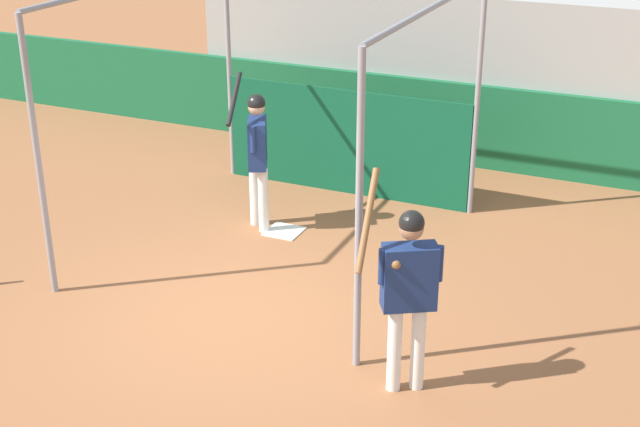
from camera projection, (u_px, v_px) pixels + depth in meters
name	position (u px, v px, depth m)	size (l,w,h in m)	color
ground_plane	(233.00, 313.00, 9.48)	(60.00, 60.00, 0.00)	#935B38
outfield_wall	(404.00, 117.00, 13.80)	(24.00, 0.12, 1.27)	#196038
bleacher_section	(431.00, 59.00, 14.60)	(7.05, 2.40, 2.55)	#9E9E99
batting_cage	(325.00, 115.00, 11.52)	(3.70, 4.13, 3.12)	gray
home_plate	(284.00, 231.00, 11.39)	(0.44, 0.44, 0.02)	white
player_batter	(257.00, 148.00, 11.10)	(0.71, 0.78, 1.91)	white
player_waiting	(408.00, 284.00, 7.78)	(0.67, 0.69, 2.10)	white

